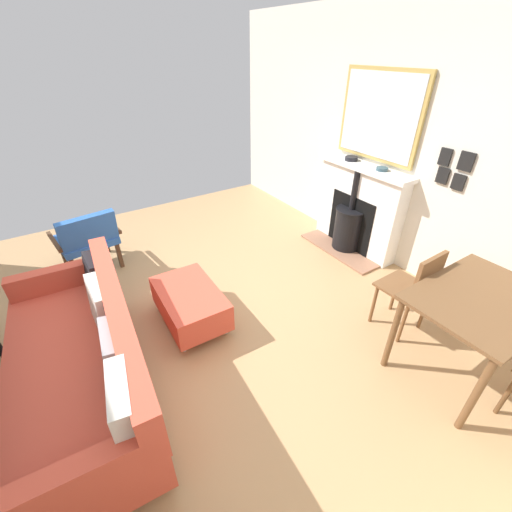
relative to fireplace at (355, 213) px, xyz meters
The scene contains 12 objects.
ground_plane 2.38m from the fireplace, ahead, with size 5.07×5.57×0.01m, color tan.
wall_left 0.91m from the fireplace, behind, with size 0.12×5.57×2.76m, color silver.
fireplace is the anchor object (origin of this frame).
mirror_over_mantel 1.16m from the fireplace, behind, with size 0.04×1.07×0.95m.
mantel_bowl_near 0.69m from the fireplace, 96.16° to the right, with size 0.15×0.15×0.05m.
mantel_bowl_far 0.69m from the fireplace, 95.82° to the left, with size 0.13×0.13×0.04m.
sofa 3.38m from the fireplace, ahead, with size 1.03×2.06×0.82m.
ottoman 2.40m from the fireplace, ahead, with size 0.54×0.84×0.37m.
armchair_accent 3.26m from the fireplace, 23.28° to the right, with size 0.74×0.67×0.78m.
dining_table 2.04m from the fireplace, 68.40° to the left, with size 1.06×0.75×0.75m.
dining_chair_near_fireplace 1.56m from the fireplace, 61.49° to the left, with size 0.41×0.41×0.87m.
photo_gallery_row 1.27m from the fireplace, 97.69° to the left, with size 0.02×0.33×0.36m.
Camera 1 is at (0.85, 2.54, 2.31)m, focal length 23.37 mm.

